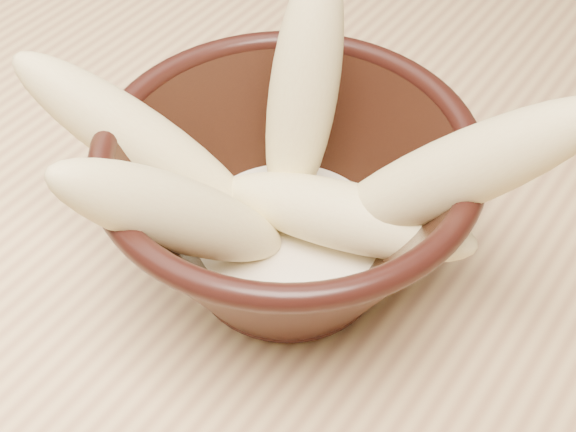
% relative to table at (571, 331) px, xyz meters
% --- Properties ---
extents(table, '(1.20, 0.80, 0.75)m').
position_rel_table_xyz_m(table, '(0.00, 0.00, 0.00)').
color(table, '#E2BE7C').
rests_on(table, ground).
extents(bowl, '(0.20, 0.20, 0.11)m').
position_rel_table_xyz_m(bowl, '(-0.15, -0.12, 0.14)').
color(bowl, black).
rests_on(bowl, table).
extents(milk_puddle, '(0.11, 0.11, 0.02)m').
position_rel_table_xyz_m(milk_puddle, '(-0.15, -0.12, 0.11)').
color(milk_puddle, '#F1E4C2').
rests_on(milk_puddle, bowl).
extents(banana_upright, '(0.05, 0.09, 0.15)m').
position_rel_table_xyz_m(banana_upright, '(-0.16, -0.09, 0.19)').
color(banana_upright, '#E2CA85').
rests_on(banana_upright, bowl).
extents(banana_left, '(0.15, 0.09, 0.12)m').
position_rel_table_xyz_m(banana_left, '(-0.22, -0.15, 0.17)').
color(banana_left, '#E2CA85').
rests_on(banana_left, bowl).
extents(banana_right, '(0.16, 0.07, 0.15)m').
position_rel_table_xyz_m(banana_right, '(-0.07, -0.10, 0.18)').
color(banana_right, '#E2CA85').
rests_on(banana_right, bowl).
extents(banana_across, '(0.15, 0.07, 0.05)m').
position_rel_table_xyz_m(banana_across, '(-0.12, -0.12, 0.14)').
color(banana_across, '#E2CA85').
rests_on(banana_across, bowl).
extents(banana_front, '(0.10, 0.13, 0.13)m').
position_rel_table_xyz_m(banana_front, '(-0.17, -0.18, 0.17)').
color(banana_front, '#E2CA85').
rests_on(banana_front, bowl).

